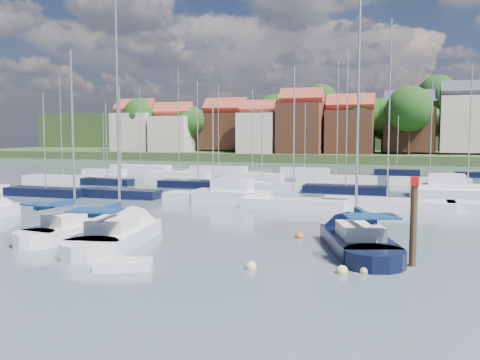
% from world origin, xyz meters
% --- Properties ---
extents(ground, '(260.00, 260.00, 0.00)m').
position_xyz_m(ground, '(0.00, 40.00, 0.00)').
color(ground, '#3F4C56').
rests_on(ground, ground).
extents(sailboat_left, '(3.71, 9.29, 12.41)m').
position_xyz_m(sailboat_left, '(-9.61, 2.91, 0.37)').
color(sailboat_left, white).
rests_on(sailboat_left, ground).
extents(sailboat_centre, '(5.00, 12.17, 16.04)m').
position_xyz_m(sailboat_centre, '(-6.44, 3.05, 0.35)').
color(sailboat_centre, white).
rests_on(sailboat_centre, ground).
extents(sailboat_navy, '(6.48, 11.75, 15.79)m').
position_xyz_m(sailboat_navy, '(7.05, 5.20, 0.36)').
color(sailboat_navy, black).
rests_on(sailboat_navy, ground).
extents(tender, '(2.98, 2.21, 0.58)m').
position_xyz_m(tender, '(-2.66, -3.67, 0.23)').
color(tender, white).
rests_on(tender, ground).
extents(timber_piling, '(0.40, 0.40, 6.62)m').
position_xyz_m(timber_piling, '(10.37, 1.28, 1.28)').
color(timber_piling, '#4C331E').
rests_on(timber_piling, ground).
extents(buoy_c, '(0.41, 0.41, 0.41)m').
position_xyz_m(buoy_c, '(-7.17, -0.11, 0.00)').
color(buoy_c, '#D85914').
rests_on(buoy_c, ground).
extents(buoy_d, '(0.55, 0.55, 0.55)m').
position_xyz_m(buoy_d, '(3.06, -1.70, 0.00)').
color(buoy_d, beige).
rests_on(buoy_d, ground).
extents(buoy_e, '(0.50, 0.50, 0.50)m').
position_xyz_m(buoy_e, '(3.71, 6.34, 0.00)').
color(buoy_e, '#D85914').
rests_on(buoy_e, ground).
extents(buoy_f, '(0.49, 0.49, 0.49)m').
position_xyz_m(buoy_f, '(8.29, -0.76, 0.00)').
color(buoy_f, beige).
rests_on(buoy_f, ground).
extents(buoy_g, '(0.55, 0.55, 0.55)m').
position_xyz_m(buoy_g, '(7.29, -1.16, 0.00)').
color(buoy_g, beige).
rests_on(buoy_g, ground).
extents(buoy_h, '(0.47, 0.47, 0.47)m').
position_xyz_m(buoy_h, '(-4.90, -0.25, 0.00)').
color(buoy_h, '#D85914').
rests_on(buoy_h, ground).
extents(marina_field, '(79.62, 41.41, 15.93)m').
position_xyz_m(marina_field, '(1.91, 35.15, 0.43)').
color(marina_field, white).
rests_on(marina_field, ground).
extents(far_shore_town, '(212.46, 90.00, 22.27)m').
position_xyz_m(far_shore_town, '(2.23, 132.67, 4.61)').
color(far_shore_town, '#344A25').
rests_on(far_shore_town, ground).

